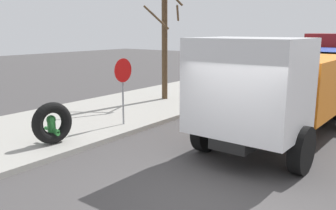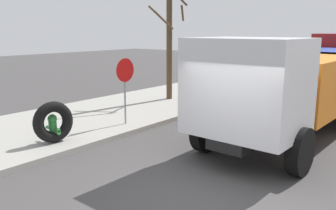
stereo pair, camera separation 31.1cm
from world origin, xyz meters
name	(u,v)px [view 1 (the left image)]	position (x,y,z in m)	size (l,w,h in m)	color
ground_plane	(202,201)	(0.00, 0.00, 0.00)	(80.00, 80.00, 0.00)	#423F3F
sidewalk_curb	(14,137)	(0.00, 6.50, 0.07)	(36.00, 5.00, 0.15)	#99968E
fire_hydrant	(52,128)	(0.22, 4.93, 0.55)	(0.25, 0.57, 0.76)	#2D8438
loose_tire	(52,123)	(0.18, 4.84, 0.72)	(1.13, 1.13, 0.29)	black
stop_sign	(123,79)	(2.81, 4.71, 1.64)	(0.76, 0.08, 2.14)	gray
dump_truck_orange	(284,86)	(4.60, 0.13, 1.61)	(7.06, 2.93, 3.00)	orange
dump_truck_blue	(323,67)	(10.90, 0.63, 1.61)	(7.01, 2.83, 3.00)	#1E3899
bare_tree	(165,38)	(7.11, 6.30, 2.82)	(1.70, 1.50, 5.11)	#4C3823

